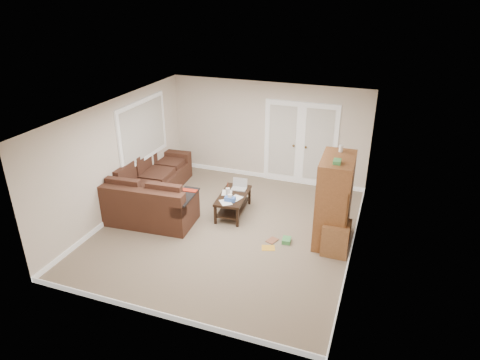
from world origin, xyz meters
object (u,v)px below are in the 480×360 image
at_px(sectional_sofa, 151,191).
at_px(side_cabinet, 336,235).
at_px(coffee_table, 234,203).
at_px(tv_armoire, 334,200).

distance_m(sectional_sofa, side_cabinet, 4.25).
relative_size(coffee_table, tv_armoire, 0.62).
bearing_deg(tv_armoire, coffee_table, 168.86).
distance_m(tv_armoire, side_cabinet, 0.67).
xyz_separation_m(tv_armoire, side_cabinet, (0.15, -0.40, -0.51)).
bearing_deg(tv_armoire, sectional_sofa, 176.96).
distance_m(coffee_table, side_cabinet, 2.45).
distance_m(sectional_sofa, tv_armoire, 4.11).
relative_size(sectional_sofa, coffee_table, 2.56).
bearing_deg(coffee_table, sectional_sofa, -176.83).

